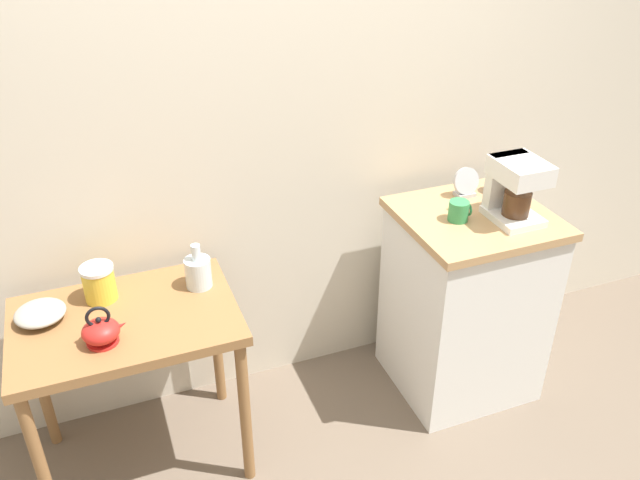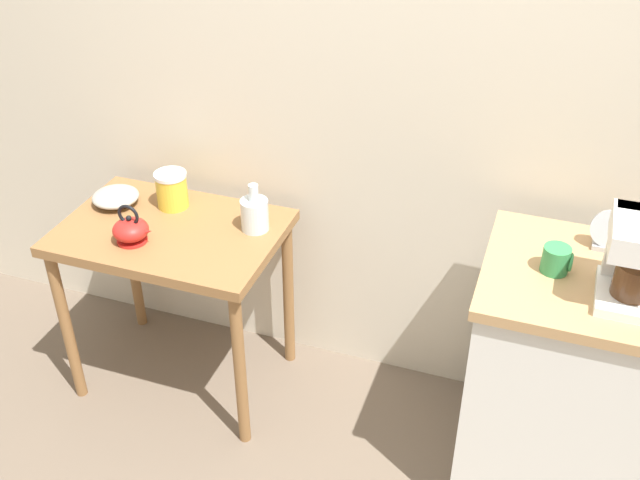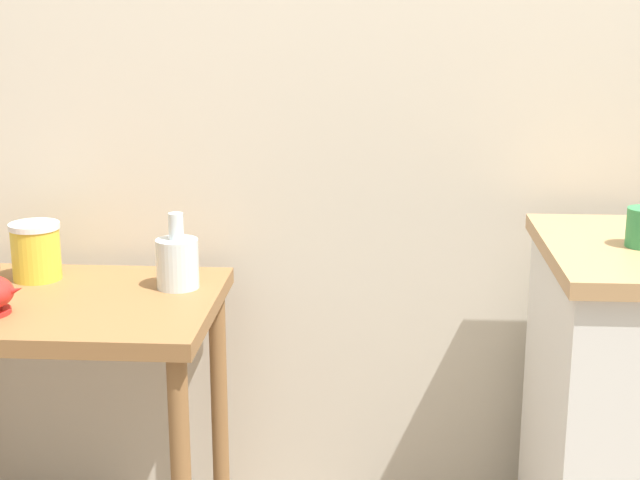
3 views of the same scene
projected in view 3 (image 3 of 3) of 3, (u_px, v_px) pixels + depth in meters
name	position (u px, v px, depth m)	size (l,w,h in m)	color
back_wall	(393.00, 3.00, 2.37)	(4.40, 0.10, 2.80)	beige
wooden_table	(46.00, 340.00, 2.24)	(0.81, 0.56, 0.74)	olive
glass_carafe_vase	(177.00, 261.00, 2.27)	(0.10, 0.10, 0.18)	silver
canister_enamel	(36.00, 251.00, 2.34)	(0.12, 0.12, 0.14)	gold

